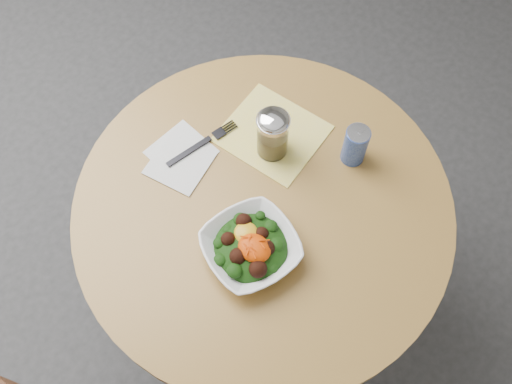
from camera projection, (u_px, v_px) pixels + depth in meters
ground at (261, 297)px, 2.01m from camera, size 6.00×6.00×0.00m
table at (262, 236)px, 1.52m from camera, size 0.90×0.90×0.75m
cloth_napkin at (272, 133)px, 1.43m from camera, size 0.24×0.22×0.00m
paper_napkins at (180, 158)px, 1.40m from camera, size 0.17×0.18×0.00m
salad_bowl at (251, 247)px, 1.26m from camera, size 0.26×0.26×0.08m
fork at (204, 142)px, 1.41m from camera, size 0.08×0.20×0.00m
spice_shaker at (273, 134)px, 1.35m from camera, size 0.08×0.08×0.14m
beverage_can at (355, 145)px, 1.35m from camera, size 0.06×0.06×0.11m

